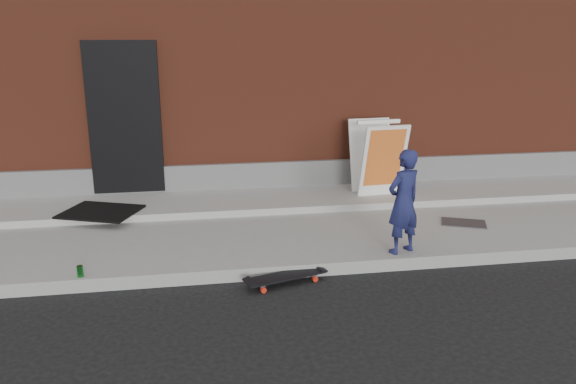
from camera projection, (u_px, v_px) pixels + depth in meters
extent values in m
plane|color=black|center=(343.00, 275.00, 6.30)|extent=(80.00, 80.00, 0.00)
cube|color=gray|center=(316.00, 225.00, 7.70)|extent=(20.00, 3.00, 0.15)
cube|color=gray|center=(303.00, 198.00, 8.52)|extent=(20.00, 1.20, 0.10)
cube|color=maroon|center=(264.00, 39.00, 12.27)|extent=(20.00, 8.00, 5.00)
cube|color=slate|center=(297.00, 173.00, 8.99)|extent=(20.00, 0.10, 0.40)
cube|color=black|center=(125.00, 118.00, 8.32)|extent=(1.05, 0.12, 2.25)
imported|color=#1A1D4A|center=(403.00, 202.00, 6.40)|extent=(0.52, 0.44, 1.22)
cylinder|color=red|center=(306.00, 272.00, 6.29)|extent=(0.07, 0.05, 0.06)
cylinder|color=red|center=(315.00, 279.00, 6.12)|extent=(0.07, 0.05, 0.06)
cylinder|color=red|center=(256.00, 283.00, 6.02)|extent=(0.07, 0.05, 0.06)
cylinder|color=red|center=(263.00, 290.00, 5.85)|extent=(0.07, 0.05, 0.06)
cube|color=#BBBBC0|center=(311.00, 272.00, 6.19)|extent=(0.11, 0.20, 0.02)
cube|color=#BBBBC0|center=(260.00, 283.00, 5.92)|extent=(0.11, 0.20, 0.02)
cube|color=black|center=(286.00, 276.00, 6.05)|extent=(0.92, 0.48, 0.02)
cube|color=white|center=(384.00, 161.00, 8.27)|extent=(0.70, 0.36, 1.10)
cube|color=white|center=(371.00, 154.00, 8.73)|extent=(0.70, 0.36, 1.10)
cube|color=gold|center=(384.00, 165.00, 8.26)|extent=(0.58, 0.28, 0.87)
cube|color=white|center=(379.00, 122.00, 8.35)|extent=(0.68, 0.12, 0.06)
cylinder|color=#167124|center=(80.00, 271.00, 5.87)|extent=(0.08, 0.08, 0.12)
cube|color=black|center=(101.00, 212.00, 7.67)|extent=(1.18, 1.08, 0.03)
cube|color=#4B4B4F|center=(464.00, 223.00, 7.53)|extent=(0.67, 0.57, 0.02)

